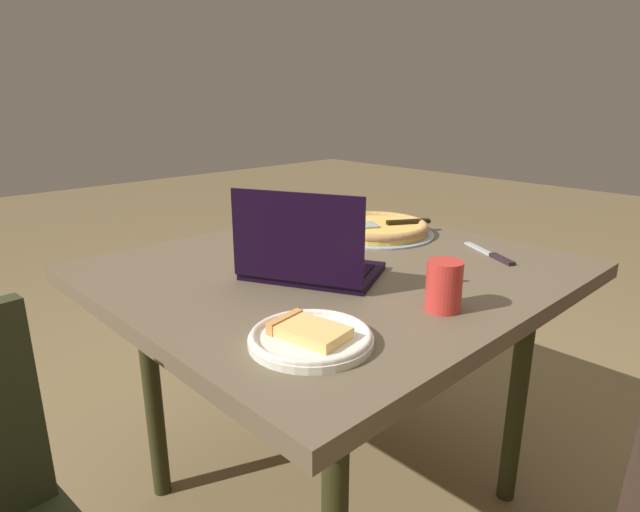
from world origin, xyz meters
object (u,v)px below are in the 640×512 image
object	(u,v)px
dining_table	(335,290)
laptop	(308,260)
pizza_tray	(375,228)
pizza_plate	(310,336)
drink_cup	(444,285)
table_knife	(493,255)

from	to	relation	value
dining_table	laptop	xyz separation A→B (m)	(0.12, 0.03, 0.12)
laptop	pizza_tray	size ratio (longest dim) A/B	1.01
pizza_plate	pizza_tray	bearing A→B (deg)	-147.79
dining_table	drink_cup	distance (m)	0.39
dining_table	table_knife	world-z (taller)	table_knife
dining_table	pizza_tray	world-z (taller)	pizza_tray
pizza_tray	laptop	bearing A→B (deg)	20.63
table_knife	dining_table	bearing A→B (deg)	-34.06
pizza_tray	pizza_plate	bearing A→B (deg)	32.21
drink_cup	laptop	bearing A→B (deg)	-77.56
laptop	pizza_tray	xyz separation A→B (m)	(-0.44, -0.17, -0.03)
dining_table	table_knife	bearing A→B (deg)	145.94
laptop	pizza_plate	world-z (taller)	laptop
pizza_tray	table_knife	world-z (taller)	pizza_tray
laptop	drink_cup	xyz separation A→B (m)	(-0.07, 0.33, 0.01)
dining_table	pizza_plate	distance (m)	0.46
laptop	dining_table	bearing A→B (deg)	-165.59
drink_cup	pizza_tray	bearing A→B (deg)	-126.43
dining_table	drink_cup	size ratio (longest dim) A/B	10.56
laptop	pizza_plate	size ratio (longest dim) A/B	1.67
laptop	pizza_tray	bearing A→B (deg)	-159.37
pizza_plate	pizza_tray	world-z (taller)	pizza_tray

